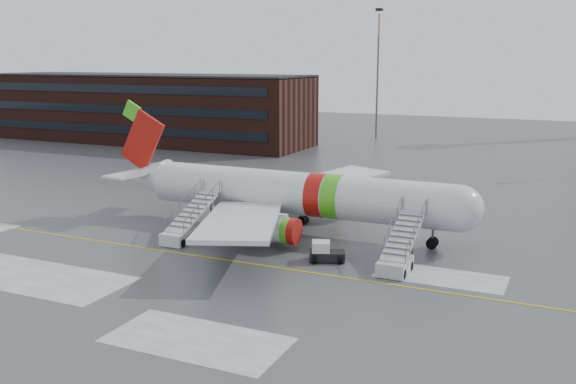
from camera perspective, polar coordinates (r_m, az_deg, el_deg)
The scene contains 7 objects.
ground at distance 52.53m, azimuth -9.05°, elevation -5.09°, with size 260.00×260.00×0.00m, color #494C4F.
airliner at distance 56.72m, azimuth -0.03°, elevation -0.12°, with size 35.03×32.97×11.18m.
airstair_fwd at distance 47.47m, azimuth 9.75°, elevation -5.62°, with size 2.05×7.70×3.48m.
airstair_aft at distance 54.86m, azimuth -9.16°, elevation -3.21°, with size 2.05×7.70×3.48m.
pushback_tug at distance 48.99m, azimuth 3.30°, elevation -5.39°, with size 3.02×2.68×1.53m.
terminal_building at distance 121.56m, azimuth -12.54°, elevation 7.32°, with size 62.00×16.11×12.30m.
light_mast_far_n at distance 125.02m, azimuth 7.99°, elevation 11.11°, with size 1.20×1.20×24.25m.
Camera 1 is at (28.19, -41.66, 15.16)m, focal length 40.00 mm.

